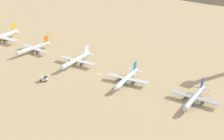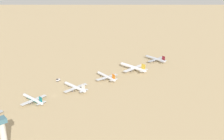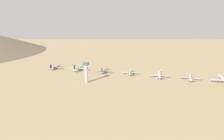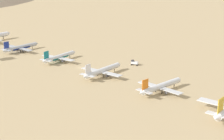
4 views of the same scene
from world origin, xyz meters
The scene contains 6 objects.
ground_plane centered at (0.00, 0.00, 0.00)m, with size 2076.66×2076.66×0.00m, color tan.
parked_jet_2 centered at (-0.16, -74.56, 3.83)m, with size 39.36×31.91×11.37m.
parked_jet_3 centered at (-2.50, -26.01, 3.91)m, with size 40.29×32.86×11.62m.
parked_jet_4 centered at (0.19, 24.95, 3.62)m, with size 37.60×30.77×10.88m.
parked_jet_5 centered at (-3.15, 73.76, 3.63)m, with size 37.87×30.82×10.92m.
service_truck centered at (33.27, -23.41, 2.08)m, with size 4.34×5.68×3.90m.
Camera 4 is at (-181.42, -213.09, 81.69)m, focal length 63.67 mm.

